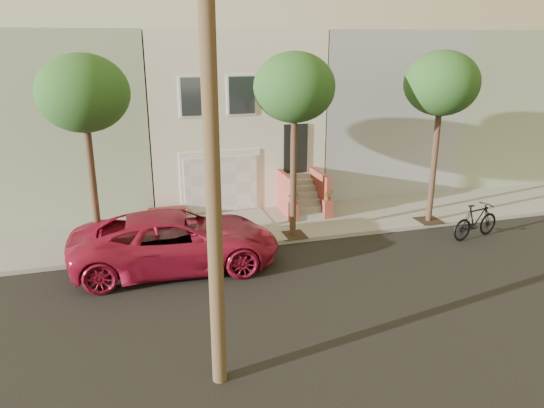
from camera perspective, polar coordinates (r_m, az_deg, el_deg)
name	(u,v)px	position (r m, az deg, el deg)	size (l,w,h in m)	color
ground	(303,292)	(14.86, 3.43, -9.63)	(90.00, 90.00, 0.00)	black
sidewalk	(255,226)	(19.51, -1.88, -2.46)	(40.00, 3.70, 0.15)	gray
house_row	(222,111)	(24.21, -5.52, 10.18)	(33.10, 11.70, 7.00)	beige
tree_left	(83,95)	(16.37, -20.04, 11.23)	(2.70, 2.57, 6.30)	#2D2116
tree_mid	(294,89)	(17.27, 2.49, 12.55)	(2.70, 2.57, 6.30)	#2D2116
tree_right	(442,84)	(19.74, 18.15, 12.38)	(2.70, 2.57, 6.30)	#2D2116
pickup_truck	(176,241)	(16.27, -10.48, -3.99)	(2.92, 6.32, 1.76)	maroon
motorcycle	(476,221)	(19.76, 21.51, -1.73)	(0.60, 2.14, 1.29)	black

